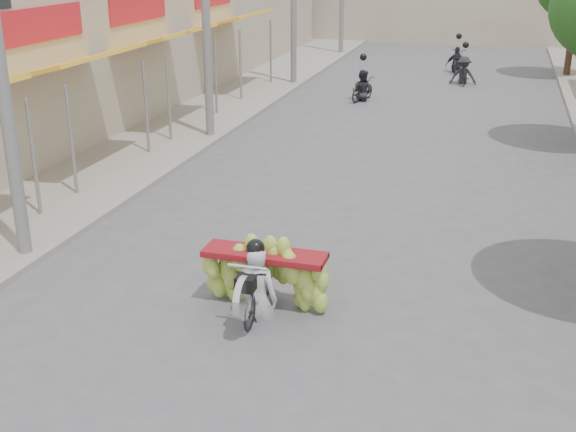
# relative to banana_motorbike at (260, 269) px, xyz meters

# --- Properties ---
(ground) EXTENTS (120.00, 120.00, 0.00)m
(ground) POSITION_rel_banana_motorbike_xyz_m (0.61, -2.23, -0.73)
(ground) COLOR #57575C
(ground) RESTS_ON ground
(sidewalk_left) EXTENTS (4.00, 60.00, 0.12)m
(sidewalk_left) POSITION_rel_banana_motorbike_xyz_m (-6.39, 12.77, -0.67)
(sidewalk_left) COLOR gray
(sidewalk_left) RESTS_ON ground
(shophouse_row_left) EXTENTS (9.77, 40.00, 6.00)m
(shophouse_row_left) POSITION_rel_banana_motorbike_xyz_m (-11.37, 11.75, 2.27)
(shophouse_row_left) COLOR #B4A58E
(shophouse_row_left) RESTS_ON ground
(banana_motorbike) EXTENTS (2.20, 1.78, 2.20)m
(banana_motorbike) POSITION_rel_banana_motorbike_xyz_m (0.00, 0.00, 0.00)
(banana_motorbike) COLOR black
(banana_motorbike) RESTS_ON ground
(bg_motorbike_a) EXTENTS (0.93, 1.58, 1.95)m
(bg_motorbike_a) POSITION_rel_banana_motorbike_xyz_m (-1.53, 16.44, 0.03)
(bg_motorbike_a) COLOR black
(bg_motorbike_a) RESTS_ON ground
(bg_motorbike_b) EXTENTS (1.12, 1.81, 1.95)m
(bg_motorbike_b) POSITION_rel_banana_motorbike_xyz_m (1.82, 20.86, 0.11)
(bg_motorbike_b) COLOR black
(bg_motorbike_b) RESTS_ON ground
(bg_motorbike_c) EXTENTS (1.00, 1.71, 1.95)m
(bg_motorbike_c) POSITION_rel_banana_motorbike_xyz_m (1.37, 23.76, 0.05)
(bg_motorbike_c) COLOR black
(bg_motorbike_c) RESTS_ON ground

